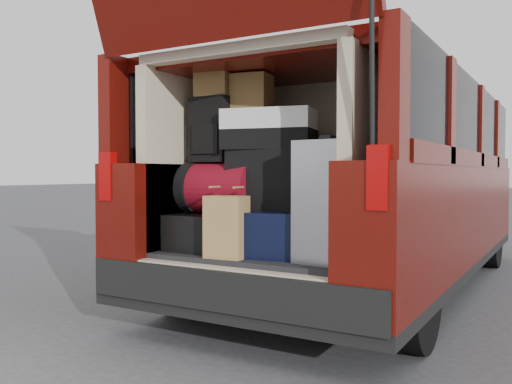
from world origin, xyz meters
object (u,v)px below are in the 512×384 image
red_duffel (222,188)px  backpack (214,130)px  silver_roller (333,201)px  black_soft_case (272,180)px  navy_hardshell (278,232)px  black_hardshell (214,231)px  kraft_bag (227,227)px  twotone_duffel (269,130)px

red_duffel → backpack: backpack is taller
silver_roller → black_soft_case: silver_roller is taller
navy_hardshell → backpack: 0.79m
black_hardshell → kraft_bag: (0.29, -0.29, 0.07)m
navy_hardshell → black_soft_case: bearing=140.5°
silver_roller → kraft_bag: 0.63m
black_soft_case → backpack: (-0.41, -0.05, 0.32)m
silver_roller → twotone_duffel: 0.64m
black_hardshell → black_soft_case: bearing=9.3°
black_hardshell → kraft_bag: size_ratio=1.59×
silver_roller → red_duffel: size_ratio=1.31×
navy_hardshell → twotone_duffel: size_ratio=1.10×
kraft_bag → twotone_duffel: twotone_duffel is taller
silver_roller → navy_hardshell: bearing=172.0°
navy_hardshell → red_duffel: (-0.40, -0.02, 0.26)m
black_hardshell → backpack: 0.66m
red_duffel → backpack: size_ratio=1.22×
navy_hardshell → black_soft_case: 0.33m
navy_hardshell → black_soft_case: black_soft_case is taller
navy_hardshell → kraft_bag: kraft_bag is taller
black_hardshell → kraft_bag: bearing=-45.6°
kraft_bag → twotone_duffel: (0.09, 0.34, 0.58)m
twotone_duffel → silver_roller: bearing=-25.0°
black_hardshell → silver_roller: (0.85, -0.06, 0.22)m
twotone_duffel → black_soft_case: bearing=38.0°
black_soft_case → red_duffel: bearing=-178.1°
navy_hardshell → silver_roller: silver_roller is taller
navy_hardshell → black_hardshell: bearing=174.9°
kraft_bag → backpack: bearing=130.2°
silver_roller → black_soft_case: (-0.46, 0.13, 0.12)m
black_soft_case → backpack: 0.52m
backpack → red_duffel: bearing=-4.0°
navy_hardshell → silver_roller: size_ratio=0.91×
black_soft_case → backpack: bearing=178.5°
black_hardshell → red_duffel: (0.05, 0.01, 0.28)m
silver_roller → kraft_bag: size_ratio=1.85×
silver_roller → kraft_bag: bearing=-153.1°
kraft_bag → backpack: size_ratio=0.86×
backpack → twotone_duffel: (0.40, 0.03, -0.01)m
kraft_bag → twotone_duffel: size_ratio=0.65×
black_hardshell → red_duffel: red_duffel is taller
navy_hardshell → kraft_bag: 0.36m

